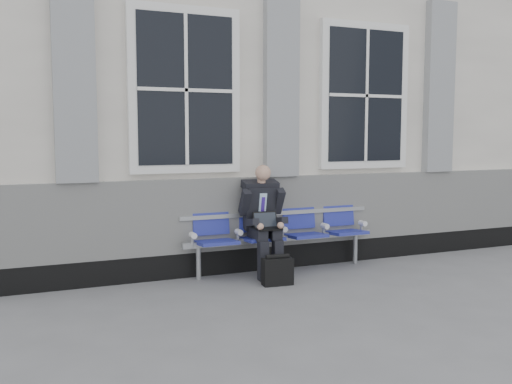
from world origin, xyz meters
name	(u,v)px	position (x,y,z in m)	size (l,w,h in m)	color
ground	(407,288)	(0.00, 0.00, 0.00)	(70.00, 70.00, 0.00)	slate
station_building	(276,105)	(-0.02, 3.47, 2.22)	(14.40, 4.40, 4.49)	silver
bench	(281,228)	(-0.95, 1.32, 0.55)	(2.60, 0.47, 0.91)	#9EA0A3
businessman	(263,215)	(-1.26, 1.19, 0.74)	(0.55, 0.73, 1.36)	black
briefcase	(278,271)	(-1.29, 0.70, 0.17)	(0.36, 0.18, 0.36)	black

